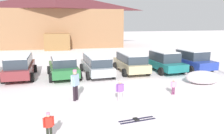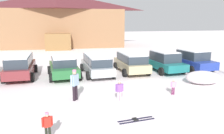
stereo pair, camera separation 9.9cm
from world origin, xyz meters
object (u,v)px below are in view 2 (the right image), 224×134
Objects in this scene: parked_green_coupe at (63,67)px; plowed_snow_pile at (203,77)px; parked_beige_suv at (131,62)px; skier_child_in_purple_jacket at (119,90)px; pair_of_skis at (136,120)px; parked_blue_hatchback at (191,60)px; parked_teal_hatchback at (164,61)px; parked_silver_wagon at (97,64)px; skier_child_in_red_jacket at (47,125)px; skier_adult_in_blue_parka at (75,83)px; skier_child_in_pink_snowsuit at (173,86)px; ski_lodge at (58,20)px; parked_maroon_van at (20,65)px.

plowed_snow_pile is (9.11, -4.02, -0.38)m from parked_green_coupe.
skier_child_in_purple_jacket is (-2.77, -6.27, -0.21)m from parked_beige_suv.
pair_of_skis is at bearing -107.38° from parked_beige_suv.
parked_teal_hatchback is at bearing 179.26° from parked_blue_hatchback.
parked_silver_wagon is 8.47m from pair_of_skis.
pair_of_skis is (-8.06, -8.30, -0.85)m from parked_blue_hatchback.
parked_silver_wagon is at bearing -178.30° from parked_beige_suv.
skier_child_in_red_jacket is 0.44× the size of plowed_snow_pile.
skier_adult_in_blue_parka is (0.45, -5.22, 0.15)m from parked_green_coupe.
skier_child_in_purple_jacket is 1.30× the size of skier_child_in_pink_snowsuit.
pair_of_skis is (2.32, -3.08, -0.92)m from skier_adult_in_blue_parka.
skier_child_in_red_jacket is at bearing -153.44° from skier_child_in_pink_snowsuit.
ski_lodge is 4.90× the size of parked_green_coupe.
parked_beige_suv is at bearing 2.22° from parked_green_coupe.
parked_silver_wagon is 1.02× the size of parked_blue_hatchback.
ski_lodge is 18.28× the size of skier_child_in_purple_jacket.
parked_blue_hatchback reaches higher than skier_child_in_red_jacket.
parked_teal_hatchback is (2.81, -0.18, -0.01)m from parked_beige_suv.
plowed_snow_pile is (9.91, 5.01, -0.18)m from skier_child_in_red_jacket.
skier_child_in_purple_jacket is at bearing -20.71° from skier_adult_in_blue_parka.
ski_lodge is 4.49× the size of parked_maroon_van.
parked_silver_wagon is at bearing 179.04° from parked_teal_hatchback.
skier_child_in_pink_snowsuit is at bearing -152.57° from plowed_snow_pile.
parked_green_coupe is 5.24m from skier_adult_in_blue_parka.
parked_silver_wagon is (5.67, -0.52, -0.06)m from parked_maroon_van.
parked_green_coupe reaches higher than skier_child_in_pink_snowsuit.
parked_maroon_van is 8.85m from skier_child_in_purple_jacket.
pair_of_skis is (2.76, -8.30, -0.77)m from parked_green_coupe.
parked_silver_wagon reaches higher than skier_child_in_pink_snowsuit.
ski_lodge is 22.92m from parked_teal_hatchback.
parked_blue_hatchback is (10.82, -0.00, 0.08)m from parked_green_coupe.
parked_beige_suv is 0.91× the size of parked_teal_hatchback.
parked_maroon_van is at bearing 176.91° from parked_teal_hatchback.
parked_blue_hatchback is at bearing 36.55° from skier_child_in_purple_jacket.
skier_adult_in_blue_parka reaches higher than skier_child_in_pink_snowsuit.
skier_child_in_red_jacket reaches higher than skier_child_in_pink_snowsuit.
parked_blue_hatchback is 11.61m from skier_adult_in_blue_parka.
ski_lodge is at bearing 111.51° from parked_teal_hatchback.
parked_blue_hatchback reaches higher than parked_maroon_van.
parked_teal_hatchback is 12.80m from skier_child_in_red_jacket.
skier_child_in_purple_jacket is 0.71× the size of pair_of_skis.
skier_adult_in_blue_parka reaches higher than skier_child_in_red_jacket.
parked_maroon_van is 11.07m from skier_child_in_pink_snowsuit.
parked_green_coupe is 4.87× the size of skier_child_in_pink_snowsuit.
plowed_snow_pile is (6.45, 2.04, -0.25)m from skier_child_in_purple_jacket.
skier_child_in_red_jacket is (-0.74, -30.13, -3.80)m from ski_lodge.
skier_child_in_red_jacket is (-9.04, -9.06, -0.26)m from parked_teal_hatchback.
parked_green_coupe is 2.65× the size of pair_of_skis.
pair_of_skis is at bearing -88.53° from parked_silver_wagon.
skier_child_in_purple_jacket is at bearing -113.85° from parked_beige_suv.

